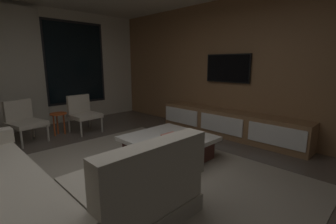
% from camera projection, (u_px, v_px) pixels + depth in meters
% --- Properties ---
extents(floor, '(9.20, 9.20, 0.00)m').
position_uv_depth(floor, '(109.00, 187.00, 2.81)').
color(floor, '#564C44').
extents(back_wall_with_window, '(6.60, 0.30, 2.70)m').
position_uv_depth(back_wall_with_window, '(13.00, 68.00, 5.01)').
color(back_wall_with_window, beige).
rests_on(back_wall_with_window, floor).
extents(media_wall, '(0.12, 7.80, 2.70)m').
position_uv_depth(media_wall, '(242.00, 68.00, 4.66)').
color(media_wall, '#8E6642').
rests_on(media_wall, floor).
extents(area_rug, '(3.20, 3.80, 0.01)m').
position_uv_depth(area_rug, '(137.00, 179.00, 2.99)').
color(area_rug, gray).
rests_on(area_rug, floor).
extents(sectional_couch, '(1.98, 2.50, 0.82)m').
position_uv_depth(sectional_couch, '(26.00, 194.00, 2.13)').
color(sectional_couch, '#A49C8C').
rests_on(sectional_couch, floor).
extents(coffee_table, '(1.16, 1.16, 0.36)m').
position_uv_depth(coffee_table, '(169.00, 147.00, 3.61)').
color(coffee_table, '#4D261E').
rests_on(coffee_table, floor).
extents(book_stack_on_coffee_table, '(0.26, 0.20, 0.06)m').
position_uv_depth(book_stack_on_coffee_table, '(171.00, 136.00, 3.51)').
color(book_stack_on_coffee_table, '#9F6846').
rests_on(book_stack_on_coffee_table, coffee_table).
extents(accent_chair_near_window, '(0.57, 0.59, 0.78)m').
position_uv_depth(accent_chair_near_window, '(83.00, 112.00, 5.03)').
color(accent_chair_near_window, '#B2ADA0').
rests_on(accent_chair_near_window, floor).
extents(accent_chair_by_curtain, '(0.66, 0.67, 0.78)m').
position_uv_depth(accent_chair_by_curtain, '(23.00, 119.00, 4.36)').
color(accent_chair_by_curtain, '#B2ADA0').
rests_on(accent_chair_by_curtain, floor).
extents(side_stool, '(0.32, 0.32, 0.46)m').
position_uv_depth(side_stool, '(58.00, 117.00, 4.79)').
color(side_stool, '#BF4C1E').
rests_on(side_stool, floor).
extents(media_console, '(0.46, 3.10, 0.52)m').
position_uv_depth(media_console, '(229.00, 124.00, 4.71)').
color(media_console, '#8E6642').
rests_on(media_console, floor).
extents(mounted_tv, '(0.05, 0.97, 0.56)m').
position_uv_depth(mounted_tv, '(228.00, 68.00, 4.75)').
color(mounted_tv, black).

